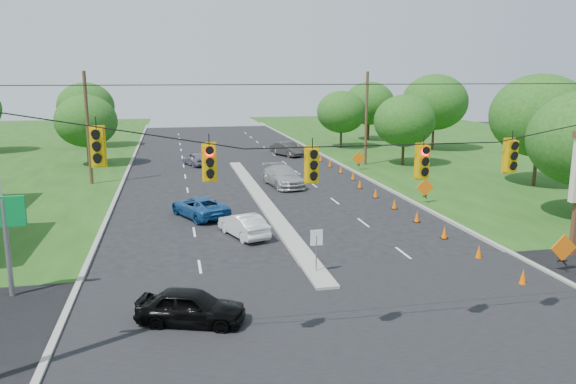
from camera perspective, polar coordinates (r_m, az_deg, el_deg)
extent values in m
plane|color=black|center=(19.86, 7.37, -14.17)|extent=(160.00, 160.00, 0.00)
cube|color=black|center=(19.86, 7.37, -14.17)|extent=(160.00, 14.00, 0.02)
cube|color=gray|center=(47.80, -16.45, 0.87)|extent=(0.25, 110.00, 0.16)
cube|color=gray|center=(50.28, 7.14, 1.79)|extent=(0.25, 110.00, 0.16)
cube|color=gray|center=(39.27, -2.64, -0.96)|extent=(1.00, 34.00, 0.18)
cylinder|color=gray|center=(24.85, 2.89, -6.42)|extent=(0.06, 0.06, 1.80)
cube|color=white|center=(24.61, 2.91, -4.65)|extent=(0.55, 0.04, 0.70)
cylinder|color=black|center=(17.02, 9.09, 6.04)|extent=(24.00, 0.04, 0.04)
cube|color=#F4B806|center=(16.06, -18.79, 4.33)|extent=(0.34, 0.24, 1.00)
cube|color=#F4B806|center=(16.05, -7.97, 2.94)|extent=(0.34, 0.24, 1.00)
cube|color=#F4B806|center=(16.54, 2.48, 2.70)|extent=(0.34, 0.24, 1.00)
cube|color=#F4B806|center=(17.72, 13.54, 2.99)|extent=(0.34, 0.24, 1.00)
cube|color=#F4B806|center=(19.17, 21.71, 3.39)|extent=(0.34, 0.24, 1.00)
cylinder|color=#422D1C|center=(47.46, -19.66, 6.08)|extent=(0.28, 0.28, 9.00)
cylinder|color=#422D1C|center=(55.20, 7.96, 7.36)|extent=(0.28, 0.28, 9.00)
cylinder|color=gray|center=(24.65, -26.60, -5.17)|extent=(0.20, 0.20, 4.00)
cube|color=#027D32|center=(24.28, -26.92, -1.78)|extent=(1.60, 0.15, 1.20)
cube|color=#59331E|center=(30.35, 27.23, -1.83)|extent=(0.25, 0.25, 4.40)
cone|color=#FD5F00|center=(25.77, 22.76, -7.98)|extent=(0.32, 0.32, 0.70)
cone|color=#FD5F00|center=(28.55, 18.81, -5.78)|extent=(0.32, 0.32, 0.70)
cone|color=#FD5F00|center=(31.48, 15.61, -3.96)|extent=(0.32, 0.32, 0.70)
cone|color=#FD5F00|center=(34.51, 12.96, -2.45)|extent=(0.32, 0.32, 0.70)
cone|color=#FD5F00|center=(37.62, 10.76, -1.18)|extent=(0.32, 0.32, 0.70)
cone|color=#FD5F00|center=(40.80, 8.90, -0.10)|extent=(0.32, 0.32, 0.70)
cone|color=#FD5F00|center=(44.02, 7.30, 0.82)|extent=(0.32, 0.32, 0.70)
cone|color=#FD5F00|center=(47.47, 6.62, 1.63)|extent=(0.32, 0.32, 0.70)
cone|color=#FD5F00|center=(50.75, 5.38, 2.32)|extent=(0.32, 0.32, 0.70)
cone|color=#FD5F00|center=(54.06, 4.30, 2.92)|extent=(0.32, 0.32, 0.70)
cone|color=#FD5F00|center=(57.40, 3.33, 3.45)|extent=(0.32, 0.32, 0.70)
cone|color=#FD5F00|center=(60.75, 2.48, 3.92)|extent=(0.32, 0.32, 0.70)
cone|color=#FD5F00|center=(64.12, 1.71, 4.35)|extent=(0.32, 0.32, 0.70)
cone|color=#FD5F00|center=(67.50, 1.02, 4.72)|extent=(0.32, 0.32, 0.70)
cube|color=black|center=(27.98, 26.09, -6.30)|extent=(0.06, 0.58, 0.26)
cube|color=black|center=(27.98, 26.09, -6.30)|extent=(0.06, 0.58, 0.26)
cube|color=orange|center=(27.81, 26.20, -5.13)|extent=(1.27, 0.05, 1.27)
cube|color=black|center=(39.52, 13.73, -0.39)|extent=(0.06, 0.58, 0.26)
cube|color=black|center=(39.52, 13.73, -0.39)|extent=(0.06, 0.58, 0.26)
cube|color=orange|center=(39.40, 13.77, 0.46)|extent=(1.27, 0.05, 1.27)
cube|color=black|center=(52.28, 7.18, 2.78)|extent=(0.06, 0.58, 0.26)
cube|color=black|center=(52.28, 7.18, 2.78)|extent=(0.06, 0.58, 0.26)
cube|color=orange|center=(52.19, 7.20, 3.43)|extent=(1.27, 0.05, 1.27)
cylinder|color=black|center=(57.86, -19.62, 3.76)|extent=(0.28, 0.28, 2.52)
ellipsoid|color=#194C14|center=(57.55, -19.83, 6.80)|extent=(5.88, 5.88, 5.04)
cylinder|color=black|center=(72.88, -19.65, 5.43)|extent=(0.28, 0.28, 2.88)
ellipsoid|color=#194C14|center=(72.61, -19.84, 8.19)|extent=(6.72, 6.72, 5.76)
cylinder|color=black|center=(48.40, 23.82, 2.42)|extent=(0.28, 0.28, 3.24)
ellipsoid|color=#194C14|center=(47.98, 24.21, 7.09)|extent=(7.56, 7.56, 6.48)
cylinder|color=black|center=(55.89, 11.60, 3.95)|extent=(0.28, 0.28, 2.52)
ellipsoid|color=#194C14|center=(55.56, 11.73, 7.09)|extent=(5.88, 5.88, 5.04)
cylinder|color=black|center=(68.20, 14.51, 5.50)|extent=(0.28, 0.28, 3.24)
ellipsoid|color=#194C14|center=(67.90, 14.68, 8.82)|extent=(7.56, 7.56, 6.48)
cylinder|color=black|center=(76.74, 8.18, 6.28)|extent=(0.28, 0.28, 2.88)
ellipsoid|color=#194C14|center=(76.49, 8.25, 8.90)|extent=(6.72, 6.72, 5.76)
cylinder|color=black|center=(68.25, 5.41, 5.52)|extent=(0.28, 0.28, 2.52)
ellipsoid|color=#194C14|center=(67.99, 5.46, 8.10)|extent=(5.88, 5.88, 5.04)
imported|color=black|center=(20.47, -9.82, -11.41)|extent=(4.14, 2.70, 1.31)
imported|color=silver|center=(30.74, -4.55, -3.36)|extent=(2.56, 4.14, 1.29)
imported|color=#194C8B|center=(35.23, -8.98, -1.49)|extent=(3.88, 5.17, 1.31)
imported|color=#9B9B9B|center=(44.46, -0.50, 1.60)|extent=(2.89, 5.71, 1.59)
imported|color=slate|center=(55.47, -9.33, 3.34)|extent=(2.80, 4.15, 1.31)
imported|color=#2E2D2D|center=(61.32, -0.08, 4.38)|extent=(3.30, 4.76, 1.49)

